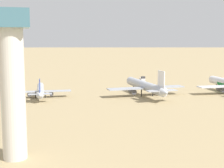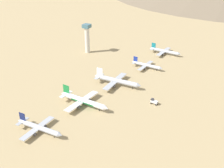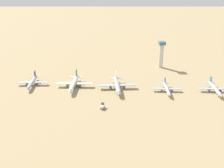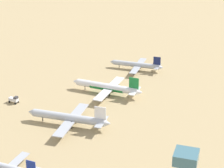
% 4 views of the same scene
% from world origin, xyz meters
% --- Properties ---
extents(ground_plane, '(1800.00, 1800.00, 0.00)m').
position_xyz_m(ground_plane, '(0.00, 0.00, 0.00)').
color(ground_plane, tan).
extents(parked_jet_0, '(34.73, 28.11, 10.04)m').
position_xyz_m(parked_jet_0, '(-11.69, -82.67, 3.38)').
color(parked_jet_0, '#B2B7C1').
rests_on(parked_jet_0, ground).
extents(parked_jet_1, '(41.82, 34.03, 12.06)m').
position_xyz_m(parked_jet_1, '(-5.28, -42.79, 4.01)').
color(parked_jet_1, white).
rests_on(parked_jet_1, ground).
extents(parked_jet_2, '(42.18, 34.17, 12.19)m').
position_xyz_m(parked_jet_2, '(0.59, -3.01, 4.10)').
color(parked_jet_2, '#B2B7C1').
rests_on(parked_jet_2, ground).
extents(parked_jet_3, '(31.42, 25.56, 9.06)m').
position_xyz_m(parked_jet_3, '(8.84, 40.80, 3.05)').
color(parked_jet_3, '#B2B7C1').
rests_on(parked_jet_3, ground).
extents(parked_jet_4, '(34.34, 27.95, 9.90)m').
position_xyz_m(parked_jet_4, '(11.40, 83.32, 3.33)').
color(parked_jet_4, '#B2B7C1').
rests_on(parked_jet_4, ground).
extents(service_truck, '(5.49, 3.38, 3.90)m').
position_xyz_m(service_truck, '(38.39, -16.87, 2.08)').
color(service_truck, silver).
rests_on(service_truck, ground).
extents(control_tower, '(7.20, 7.20, 29.87)m').
position_xyz_m(control_tower, '(-61.16, 50.86, 16.66)').
color(control_tower, beige).
rests_on(control_tower, ground).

